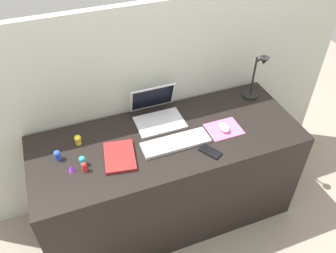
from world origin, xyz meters
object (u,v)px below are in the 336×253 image
object	(u,v)px
mouse	(224,127)
toy_figurine_blue	(57,155)
notebook_pad	(120,156)
toy_figurine_red	(84,167)
toy_figurine_purple	(72,168)
laptop	(157,111)
cell_phone	(210,152)
desk_lamp	(256,78)
toy_figurine_yellow	(78,139)
keyboard	(176,143)
toy_figurine_cyan	(82,160)

from	to	relation	value
mouse	toy_figurine_blue	bearing A→B (deg)	173.53
notebook_pad	toy_figurine_red	bearing A→B (deg)	-162.91
toy_figurine_purple	toy_figurine_red	bearing A→B (deg)	-18.69
laptop	toy_figurine_red	world-z (taller)	laptop
cell_phone	desk_lamp	world-z (taller)	desk_lamp
mouse	notebook_pad	bearing A→B (deg)	179.99
mouse	toy_figurine_yellow	size ratio (longest dim) A/B	1.44
keyboard	cell_phone	world-z (taller)	keyboard
laptop	toy_figurine_blue	world-z (taller)	laptop
toy_figurine_purple	toy_figurine_blue	bearing A→B (deg)	116.47
desk_lamp	toy_figurine_purple	xyz separation A→B (m)	(-1.28, -0.23, -0.14)
keyboard	toy_figurine_yellow	world-z (taller)	toy_figurine_yellow
mouse	notebook_pad	world-z (taller)	mouse
notebook_pad	toy_figurine_cyan	bearing A→B (deg)	-176.57
keyboard	toy_figurine_yellow	xyz separation A→B (m)	(-0.54, 0.21, 0.03)
toy_figurine_blue	toy_figurine_red	world-z (taller)	toy_figurine_blue
toy_figurine_blue	toy_figurine_purple	bearing A→B (deg)	-63.53
cell_phone	toy_figurine_blue	bearing A→B (deg)	131.90
toy_figurine_blue	toy_figurine_cyan	world-z (taller)	toy_figurine_blue
toy_figurine_blue	toy_figurine_purple	distance (m)	0.13
mouse	toy_figurine_purple	bearing A→B (deg)	-179.76
laptop	keyboard	xyz separation A→B (m)	(0.02, -0.27, -0.04)
desk_lamp	toy_figurine_cyan	size ratio (longest dim) A/B	5.88
laptop	toy_figurine_red	xyz separation A→B (m)	(-0.52, -0.29, -0.02)
desk_lamp	toy_figurine_red	distance (m)	1.24
toy_figurine_yellow	toy_figurine_purple	xyz separation A→B (m)	(-0.07, -0.20, -0.02)
desk_lamp	toy_figurine_cyan	bearing A→B (deg)	-170.56
toy_figurine_cyan	notebook_pad	bearing A→B (deg)	-6.16
keyboard	toy_figurine_cyan	bearing A→B (deg)	176.63
toy_figurine_blue	toy_figurine_purple	world-z (taller)	toy_figurine_blue
keyboard	desk_lamp	world-z (taller)	desk_lamp
desk_lamp	toy_figurine_blue	size ratio (longest dim) A/B	5.55
toy_figurine_cyan	cell_phone	bearing A→B (deg)	-13.28
toy_figurine_purple	notebook_pad	bearing A→B (deg)	0.85
laptop	toy_figurine_cyan	size ratio (longest dim) A/B	4.97
cell_phone	toy_figurine_yellow	distance (m)	0.78
mouse	toy_figurine_red	distance (m)	0.87
notebook_pad	desk_lamp	bearing A→B (deg)	22.10
toy_figurine_purple	cell_phone	bearing A→B (deg)	-10.32
notebook_pad	toy_figurine_blue	distance (m)	0.35
toy_figurine_red	toy_figurine_purple	distance (m)	0.07
mouse	toy_figurine_purple	size ratio (longest dim) A/B	2.33
toy_figurine_cyan	toy_figurine_blue	bearing A→B (deg)	143.80
toy_figurine_blue	keyboard	bearing A→B (deg)	-10.40
cell_phone	toy_figurine_cyan	world-z (taller)	toy_figurine_cyan
laptop	notebook_pad	world-z (taller)	laptop
notebook_pad	toy_figurine_yellow	size ratio (longest dim) A/B	3.61
notebook_pad	keyboard	bearing A→B (deg)	7.91
notebook_pad	toy_figurine_red	size ratio (longest dim) A/B	4.05
keyboard	toy_figurine_red	size ratio (longest dim) A/B	6.92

